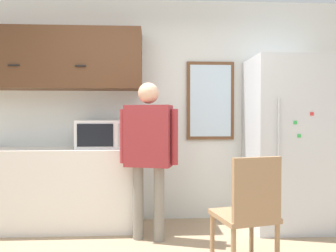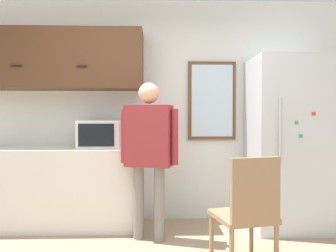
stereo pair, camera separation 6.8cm
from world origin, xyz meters
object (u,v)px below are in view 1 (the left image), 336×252
Objects in this scene: person at (148,144)px; chair at (249,209)px; refrigerator at (285,143)px; microwave at (102,134)px.

person is 1.70× the size of chair.
person is 0.83× the size of refrigerator.
person reaches higher than microwave.
microwave is at bearing 158.20° from person.
person is at bearing -168.21° from refrigerator.
microwave is 1.87m from chair.
person is 1.60m from refrigerator.
person is (0.53, -0.41, -0.08)m from microwave.
microwave is 0.58× the size of chair.
chair is at bearing -41.39° from microwave.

